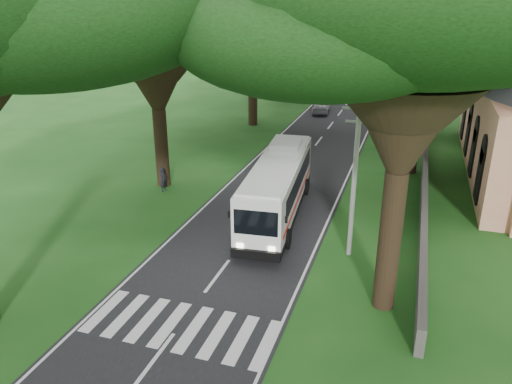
% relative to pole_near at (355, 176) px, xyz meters
% --- Properties ---
extents(ground, '(140.00, 140.00, 0.00)m').
position_rel_pole_near_xyz_m(ground, '(-5.50, -6.00, -4.18)').
color(ground, '#194914').
rests_on(ground, ground).
extents(road, '(8.00, 120.00, 0.04)m').
position_rel_pole_near_xyz_m(road, '(-5.50, 19.00, -4.17)').
color(road, black).
rests_on(road, ground).
extents(crosswalk, '(8.00, 3.00, 0.01)m').
position_rel_pole_near_xyz_m(crosswalk, '(-5.50, -8.00, -4.18)').
color(crosswalk, silver).
rests_on(crosswalk, ground).
extents(property_wall, '(0.35, 50.00, 1.20)m').
position_rel_pole_near_xyz_m(property_wall, '(3.50, 18.00, -3.58)').
color(property_wall, '#383533').
rests_on(property_wall, ground).
extents(pole_near, '(1.60, 0.24, 8.00)m').
position_rel_pole_near_xyz_m(pole_near, '(0.00, 0.00, 0.00)').
color(pole_near, gray).
rests_on(pole_near, ground).
extents(pole_mid, '(1.60, 0.24, 8.00)m').
position_rel_pole_near_xyz_m(pole_mid, '(0.00, 20.00, 0.00)').
color(pole_mid, gray).
rests_on(pole_mid, ground).
extents(pole_far, '(1.60, 0.24, 8.00)m').
position_rel_pole_near_xyz_m(pole_far, '(0.00, 40.00, 0.00)').
color(pole_far, gray).
rests_on(pole_far, ground).
extents(tree_l_mida, '(12.64, 12.64, 13.33)m').
position_rel_pole_near_xyz_m(tree_l_mida, '(-13.50, 6.00, 6.30)').
color(tree_l_mida, black).
rests_on(tree_l_mida, ground).
extents(tree_l_midb, '(15.07, 15.07, 14.46)m').
position_rel_pole_near_xyz_m(tree_l_midb, '(-13.00, 24.00, 6.98)').
color(tree_l_midb, black).
rests_on(tree_l_midb, ground).
extents(tree_r_mida, '(15.54, 15.54, 14.29)m').
position_rel_pole_near_xyz_m(tree_r_mida, '(2.50, 14.00, 6.73)').
color(tree_r_mida, black).
rests_on(tree_r_mida, ground).
extents(tree_r_far, '(14.93, 14.93, 14.04)m').
position_rel_pole_near_xyz_m(tree_r_far, '(3.00, 50.00, 6.61)').
color(tree_r_far, black).
rests_on(tree_r_far, ground).
extents(coach_bus, '(3.57, 11.88, 3.45)m').
position_rel_pole_near_xyz_m(coach_bus, '(-4.71, 3.48, -2.32)').
color(coach_bus, white).
rests_on(coach_bus, ground).
extents(distant_car_a, '(2.17, 4.55, 1.50)m').
position_rel_pole_near_xyz_m(distant_car_a, '(-7.49, 31.39, -3.40)').
color(distant_car_a, '#9F9FA3').
rests_on(distant_car_a, road).
extents(distant_car_b, '(1.45, 3.87, 1.26)m').
position_rel_pole_near_xyz_m(distant_car_b, '(-6.30, 49.74, -3.52)').
color(distant_car_b, navy).
rests_on(distant_car_b, road).
extents(distant_car_c, '(1.64, 4.02, 1.17)m').
position_rel_pole_near_xyz_m(distant_car_c, '(-3.34, 54.24, -3.57)').
color(distant_car_c, maroon).
rests_on(distant_car_c, road).
extents(pedestrian, '(0.44, 0.63, 1.65)m').
position_rel_pole_near_xyz_m(pedestrian, '(-12.95, 4.95, -3.36)').
color(pedestrian, black).
rests_on(pedestrian, ground).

